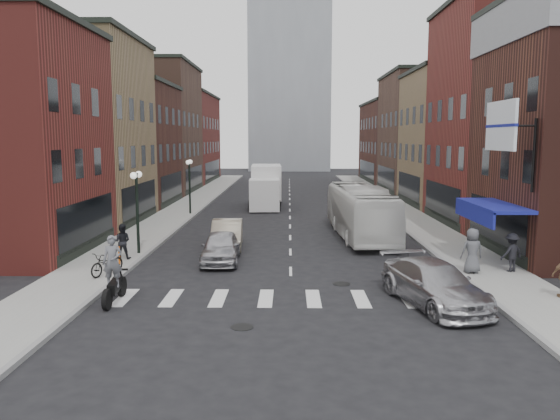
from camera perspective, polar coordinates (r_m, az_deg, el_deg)
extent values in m
plane|color=black|center=(22.69, 1.12, -7.04)|extent=(160.00, 160.00, 0.00)
cube|color=gray|center=(45.11, -9.83, 0.27)|extent=(3.00, 74.00, 0.15)
cube|color=gray|center=(45.14, 11.88, 0.22)|extent=(3.00, 74.00, 0.15)
cube|color=gray|center=(44.86, -7.95, 0.17)|extent=(0.20, 74.00, 0.16)
cube|color=gray|center=(44.89, 10.00, 0.13)|extent=(0.20, 74.00, 0.16)
cube|color=silver|center=(19.80, 1.15, -9.23)|extent=(12.00, 2.20, 0.01)
cube|color=black|center=(28.56, -19.44, -1.17)|extent=(0.08, 7.20, 2.20)
cube|color=#977E53|center=(38.93, -21.79, 7.44)|extent=(10.00, 10.00, 12.00)
cube|color=black|center=(37.53, -14.43, 1.02)|extent=(0.08, 8.00, 2.20)
cube|color=black|center=(39.45, -22.25, 16.40)|extent=(10.30, 10.20, 0.30)
cube|color=#3F1C16|center=(48.32, -17.16, 6.38)|extent=(10.00, 10.00, 10.00)
cube|color=black|center=(47.20, -11.24, 2.41)|extent=(0.08, 8.00, 2.20)
cube|color=black|center=(48.52, -17.40, 12.47)|extent=(10.30, 10.20, 0.30)
cube|color=#4E3227|center=(58.88, -13.89, 8.11)|extent=(10.00, 12.00, 13.00)
cube|color=black|center=(57.96, -8.96, 3.40)|extent=(0.08, 9.60, 2.20)
cube|color=black|center=(59.34, -14.10, 14.54)|extent=(10.30, 12.20, 0.30)
cube|color=maroon|center=(72.51, -11.03, 7.25)|extent=(10.00, 16.00, 11.00)
cube|color=black|center=(71.77, -7.05, 4.22)|extent=(0.08, 12.80, 2.20)
cube|color=black|center=(72.71, -11.15, 11.71)|extent=(10.30, 16.20, 0.30)
cube|color=black|center=(28.62, 21.60, -1.25)|extent=(0.08, 7.20, 2.20)
cube|color=maroon|center=(39.01, 23.98, 8.80)|extent=(10.00, 10.00, 14.00)
cube|color=black|center=(37.58, 16.53, 0.96)|extent=(0.08, 8.00, 2.20)
cube|color=black|center=(39.89, 24.56, 19.11)|extent=(10.30, 10.20, 0.30)
cube|color=#977E53|center=(48.37, 19.24, 6.89)|extent=(10.00, 10.00, 11.00)
cube|color=black|center=(47.23, 13.29, 2.36)|extent=(0.08, 8.00, 2.20)
cube|color=black|center=(48.67, 19.54, 13.55)|extent=(10.30, 10.20, 0.30)
cube|color=#4E3227|center=(58.92, 15.90, 7.55)|extent=(10.00, 12.00, 12.00)
cube|color=black|center=(57.99, 10.98, 3.35)|extent=(0.08, 9.60, 2.20)
cube|color=black|center=(59.27, 16.12, 13.50)|extent=(10.30, 12.20, 0.30)
cube|color=#3F1C16|center=(72.55, 13.02, 6.81)|extent=(10.00, 16.00, 10.00)
cube|color=black|center=(71.79, 9.04, 4.18)|extent=(0.08, 12.80, 2.20)
cube|color=black|center=(72.68, 13.14, 10.87)|extent=(10.30, 16.20, 0.30)
cube|color=navy|center=(26.30, 21.37, 0.45)|extent=(1.80, 5.00, 0.15)
cube|color=navy|center=(26.06, 19.58, -0.31)|extent=(0.10, 5.00, 0.70)
cylinder|color=black|center=(24.59, 25.00, 5.18)|extent=(0.12, 0.12, 3.00)
cylinder|color=black|center=(24.31, 23.64, 8.07)|extent=(1.40, 0.08, 0.08)
cube|color=silver|center=(24.05, 22.08, 8.16)|extent=(0.12, 3.00, 2.00)
cube|color=#9399A0|center=(101.80, 1.01, 18.48)|extent=(14.00, 14.00, 50.00)
cylinder|color=black|center=(27.22, -14.67, -0.54)|extent=(0.14, 0.14, 4.00)
cylinder|color=black|center=(27.02, -14.81, 3.66)|extent=(0.06, 0.90, 0.06)
sphere|color=white|center=(26.59, -15.07, 3.49)|extent=(0.32, 0.32, 0.32)
sphere|color=white|center=(27.46, -14.55, 3.63)|extent=(0.32, 0.32, 0.32)
cylinder|color=black|center=(40.79, -9.41, 2.23)|extent=(0.14, 0.14, 4.00)
cylinder|color=black|center=(40.66, -9.47, 5.04)|extent=(0.06, 0.90, 0.06)
sphere|color=white|center=(40.22, -9.59, 4.94)|extent=(0.32, 0.32, 0.32)
sphere|color=white|center=(41.10, -9.36, 5.00)|extent=(0.32, 0.32, 0.32)
cylinder|color=#D8590C|center=(24.70, -16.87, -4.85)|extent=(0.08, 0.08, 0.80)
cylinder|color=#D8590C|center=(25.26, -16.45, -4.56)|extent=(0.08, 0.08, 0.80)
cube|color=silver|center=(42.51, -1.65, 1.60)|extent=(2.42, 2.61, 2.42)
cube|color=black|center=(42.49, -1.65, 1.93)|extent=(2.41, 1.45, 1.06)
cube|color=silver|center=(46.10, -1.45, 2.97)|extent=(2.62, 5.12, 2.80)
cube|color=navy|center=(46.10, -1.45, 2.97)|extent=(2.53, 2.03, 1.16)
cube|color=black|center=(46.07, -1.45, 0.98)|extent=(2.38, 6.37, 0.34)
cylinder|color=black|center=(42.87, -3.12, 0.47)|extent=(0.27, 0.87, 0.87)
cylinder|color=black|center=(42.77, -0.14, 0.47)|extent=(0.27, 0.87, 0.87)
cylinder|color=black|center=(46.13, -2.83, 0.98)|extent=(0.27, 0.87, 0.87)
cylinder|color=black|center=(46.03, -0.07, 0.97)|extent=(0.27, 0.87, 0.87)
cylinder|color=black|center=(48.04, -2.68, 1.24)|extent=(0.27, 0.87, 0.87)
cylinder|color=black|center=(47.95, -0.03, 1.24)|extent=(0.27, 0.87, 0.87)
cylinder|color=black|center=(20.82, -16.19, -7.66)|extent=(0.15, 0.72, 0.72)
cylinder|color=black|center=(19.32, -17.63, -8.91)|extent=(0.15, 0.72, 0.72)
cube|color=black|center=(20.00, -16.91, -7.60)|extent=(0.43, 1.33, 0.38)
cube|color=black|center=(20.45, -16.44, -5.99)|extent=(0.60, 0.14, 0.07)
imported|color=slate|center=(19.69, -17.10, -5.15)|extent=(0.70, 0.51, 1.80)
imported|color=silver|center=(31.88, 8.40, -0.15)|extent=(3.04, 10.79, 2.97)
imported|color=#B6B6BB|center=(25.34, -6.21, -3.88)|extent=(1.84, 4.24, 1.42)
imported|color=#B3A791|center=(28.58, -5.55, -2.52)|extent=(1.83, 4.53, 1.46)
imported|color=#AEADB2|center=(19.57, 15.82, -7.45)|extent=(3.39, 5.52, 1.49)
imported|color=black|center=(23.46, -17.60, -5.33)|extent=(1.31, 1.92, 0.96)
imported|color=black|center=(26.25, -16.19, -3.17)|extent=(0.82, 0.51, 1.63)
imported|color=black|center=(24.81, 23.05, -4.10)|extent=(1.17, 0.89, 1.63)
imported|color=#505257|center=(23.94, 19.44, -4.03)|extent=(0.98, 0.71, 1.87)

